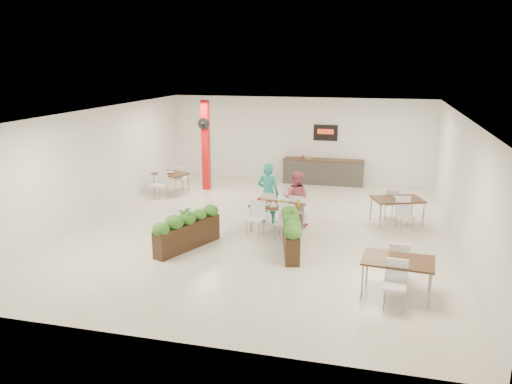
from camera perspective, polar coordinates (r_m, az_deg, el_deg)
ground at (r=13.90m, az=0.81°, el=-4.18°), size 12.00×12.00×0.00m
room_shell at (r=13.39m, az=0.84°, el=3.97°), size 10.10×12.10×3.22m
red_column at (r=17.88m, az=-5.77°, el=5.44°), size 0.40×0.41×3.20m
service_counter at (r=19.00m, az=7.70°, el=2.39°), size 3.00×0.64×2.20m
main_table at (r=13.53m, az=2.39°, el=-1.91°), size 1.50×1.78×0.92m
diner_man at (r=14.16m, az=1.40°, el=-0.15°), size 0.69×0.50×1.74m
diner_woman at (r=14.04m, az=4.58°, el=-0.70°), size 0.84×0.70×1.57m
planter_left at (r=12.41m, az=-7.85°, el=-4.11°), size 1.10×1.98×1.10m
planter_right at (r=12.14m, az=4.02°, el=-4.53°), size 0.77×2.04×1.09m
side_table_a at (r=17.57m, az=-9.72°, el=1.75°), size 1.31×1.67×0.92m
side_table_b at (r=14.66m, az=15.84°, el=-1.13°), size 1.58×1.67×0.92m
side_table_c at (r=10.26m, az=15.90°, el=-8.00°), size 1.44×1.65×0.92m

